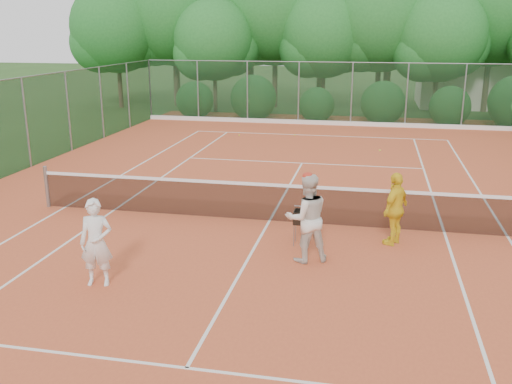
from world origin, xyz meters
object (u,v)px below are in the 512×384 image
Objects in this scene: player_white at (96,243)px; ball_hopper at (302,218)px; player_center_grp at (307,218)px; player_yellow at (395,209)px.

player_white reaches higher than ball_hopper.
player_yellow is (1.76, 1.32, -0.11)m from player_center_grp.
player_center_grp reaches higher than player_yellow.
ball_hopper is at bearing -48.69° from player_yellow.
ball_hopper is at bearing 27.39° from player_white.
player_white is at bearing -144.96° from ball_hopper.
player_center_grp is 2.21m from player_yellow.
player_center_grp is 1.15× the size of player_yellow.
player_white is at bearing -30.69° from player_yellow.
player_center_grp is (3.60, 1.89, 0.10)m from player_white.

